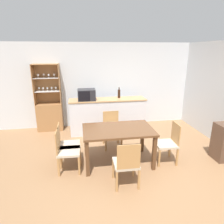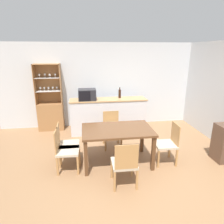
{
  "view_description": "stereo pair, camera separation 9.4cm",
  "coord_description": "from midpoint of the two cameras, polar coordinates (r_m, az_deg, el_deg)",
  "views": [
    {
      "loc": [
        -0.91,
        -3.51,
        2.32
      ],
      "look_at": [
        -0.15,
        1.09,
        0.87
      ],
      "focal_mm": 32.0,
      "sensor_mm": 36.0,
      "label": 1
    },
    {
      "loc": [
        -0.81,
        -3.52,
        2.32
      ],
      "look_at": [
        -0.15,
        1.09,
        0.87
      ],
      "focal_mm": 32.0,
      "sensor_mm": 36.0,
      "label": 2
    }
  ],
  "objects": [
    {
      "name": "dining_chair_head_near",
      "position": [
        3.58,
        3.36,
        -14.49
      ],
      "size": [
        0.43,
        0.43,
        0.87
      ],
      "rotation": [
        0.0,
        0.0,
        -0.01
      ],
      "color": "#C1B299",
      "rests_on": "ground_plane"
    },
    {
      "name": "display_cabinet",
      "position": [
        6.26,
        -17.79,
        0.17
      ],
      "size": [
        0.74,
        0.39,
        1.96
      ],
      "color": "#A37042",
      "rests_on": "ground_plane"
    },
    {
      "name": "wall_back",
      "position": [
        6.29,
        -1.31,
        7.67
      ],
      "size": [
        6.8,
        0.06,
        2.55
      ],
      "color": "silver",
      "rests_on": "ground_plane"
    },
    {
      "name": "dining_chair_head_far",
      "position": [
        4.96,
        -0.57,
        -5.09
      ],
      "size": [
        0.44,
        0.44,
        0.87
      ],
      "rotation": [
        0.0,
        0.0,
        3.16
      ],
      "color": "#C1B299",
      "rests_on": "ground_plane"
    },
    {
      "name": "microwave",
      "position": [
        5.55,
        -7.78,
        4.92
      ],
      "size": [
        0.48,
        0.39,
        0.3
      ],
      "color": "#232328",
      "rests_on": "kitchen_counter"
    },
    {
      "name": "dining_chair_side_right_near",
      "position": [
        4.43,
        15.05,
        -8.53
      ],
      "size": [
        0.44,
        0.44,
        0.87
      ],
      "rotation": [
        0.0,
        0.0,
        1.53
      ],
      "color": "#C1B299",
      "rests_on": "ground_plane"
    },
    {
      "name": "dining_chair_side_left_near",
      "position": [
        4.09,
        -13.49,
        -10.65
      ],
      "size": [
        0.45,
        0.45,
        0.87
      ],
      "rotation": [
        0.0,
        0.0,
        -1.62
      ],
      "color": "#C1B299",
      "rests_on": "ground_plane"
    },
    {
      "name": "wine_bottle",
      "position": [
        5.78,
        1.55,
        5.29
      ],
      "size": [
        0.07,
        0.07,
        0.3
      ],
      "color": "black",
      "rests_on": "kitchen_counter"
    },
    {
      "name": "dining_table",
      "position": [
        4.15,
        1.08,
        -6.09
      ],
      "size": [
        1.44,
        0.9,
        0.77
      ],
      "color": "brown",
      "rests_on": "ground_plane"
    },
    {
      "name": "kitchen_counter",
      "position": [
        5.8,
        -1.69,
        -1.04
      ],
      "size": [
        2.17,
        0.53,
        1.0
      ],
      "color": "silver",
      "rests_on": "ground_plane"
    },
    {
      "name": "dining_chair_side_left_far",
      "position": [
        4.33,
        -13.27,
        -9.01
      ],
      "size": [
        0.43,
        0.43,
        0.87
      ],
      "rotation": [
        0.0,
        0.0,
        -1.56
      ],
      "color": "#C1B299",
      "rests_on": "ground_plane"
    },
    {
      "name": "ground_plane",
      "position": [
        4.3,
        3.89,
        -15.46
      ],
      "size": [
        18.0,
        18.0,
        0.0
      ],
      "primitive_type": "plane",
      "color": "#936B47"
    }
  ]
}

